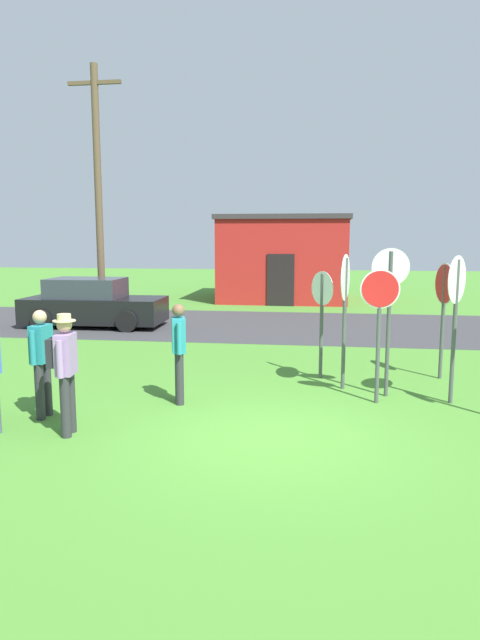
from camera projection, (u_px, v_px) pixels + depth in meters
name	position (u px, v px, depth m)	size (l,w,h in m)	color
ground_plane	(270.00, 437.00, 7.93)	(80.00, 80.00, 0.00)	#47842D
street_asphalt	(298.00, 326.00, 17.71)	(60.00, 6.40, 0.01)	#38383A
building_background	(285.00, 258.00, 25.08)	(5.58, 5.41, 3.69)	#B2231E
utility_pole	(98.00, 189.00, 18.76)	(1.80, 0.24, 8.34)	brown
parked_car_on_street	(93.00, 305.00, 17.56)	(4.33, 2.07, 1.51)	black
stop_sign_center_cluster	(322.00, 307.00, 11.01)	(0.42, 0.53, 2.13)	#474C4C
stop_sign_leaning_left	(379.00, 314.00, 9.37)	(0.65, 0.13, 2.26)	#474C4C
stop_sign_rear_right	(389.00, 299.00, 9.71)	(0.65, 0.08, 2.60)	#474C4C
stop_sign_nearest	(456.00, 303.00, 9.29)	(0.44, 0.68, 2.49)	#474C4C
stop_sign_far_back	(345.00, 296.00, 10.19)	(0.20, 0.83, 2.49)	#474C4C
stop_sign_rear_left	(444.00, 300.00, 10.96)	(0.21, 0.79, 2.29)	#474C4C
person_on_left	(179.00, 348.00, 9.42)	(0.31, 0.55, 1.69)	#2D2D33
person_in_teal	(42.00, 358.00, 8.65)	(0.24, 0.57, 1.69)	#2D2D33
person_holding_notes	(65.00, 365.00, 7.88)	(0.41, 0.57, 1.74)	#2D2D33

